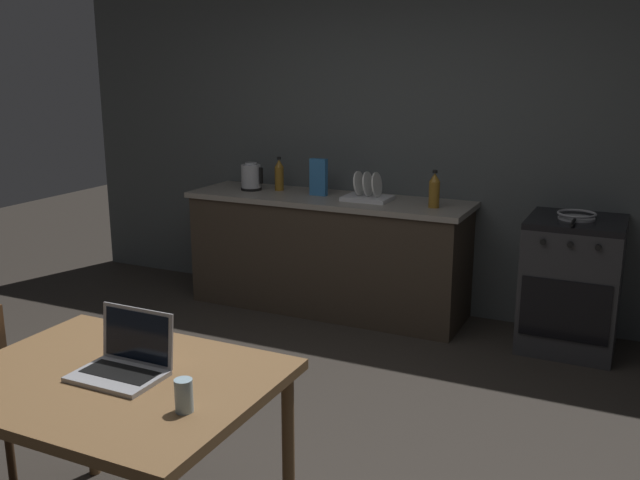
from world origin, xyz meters
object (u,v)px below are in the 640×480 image
drinking_glass (184,395)px  cereal_box (319,177)px  stove_oven (571,284)px  electric_kettle (251,177)px  dish_rack (368,194)px  frying_pan (577,216)px  dining_table (114,395)px  laptop (124,363)px  bottle (434,190)px  bottle_b (279,175)px

drinking_glass → cereal_box: bearing=107.8°
stove_oven → electric_kettle: size_ratio=4.07×
electric_kettle → dish_rack: (0.99, 0.00, -0.06)m
electric_kettle → frying_pan: electric_kettle is taller
dining_table → laptop: size_ratio=3.58×
electric_kettle → bottle: (1.50, -0.05, 0.02)m
laptop → cereal_box: bearing=92.7°
bottle → bottle_b: size_ratio=0.99×
laptop → dish_rack: (-0.21, 2.89, 0.13)m
laptop → dining_table: bearing=-141.5°
drinking_glass → cereal_box: size_ratio=0.40×
frying_pan → dish_rack: (-1.45, 0.03, 0.02)m
stove_oven → drinking_glass: stove_oven is taller
electric_kettle → drinking_glass: size_ratio=1.93×
dining_table → frying_pan: (1.27, 2.89, 0.23)m
stove_oven → frying_pan: bearing=-98.7°
frying_pan → laptop: bearing=-113.5°
laptop → drinking_glass: (0.37, -0.14, 0.01)m
dish_rack → bottle_b: (-0.78, 0.08, 0.08)m
cereal_box → dish_rack: (0.41, -0.02, -0.09)m
drinking_glass → laptop: bearing=159.5°
electric_kettle → stove_oven: bearing=-0.1°
laptop → bottle: (0.31, 2.84, 0.20)m
bottle_b → dish_rack: bearing=-5.9°
dining_table → cereal_box: bearing=101.2°
stove_oven → dining_table: bearing=-113.7°
laptop → drinking_glass: 0.39m
electric_kettle → dish_rack: electric_kettle is taller
drinking_glass → electric_kettle: bearing=117.2°
bottle → frying_pan: bottle is taller
stove_oven → laptop: (-1.25, -2.89, 0.36)m
stove_oven → cereal_box: cereal_box is taller
stove_oven → drinking_glass: 3.17m
dining_table → dish_rack: bearing=93.5°
stove_oven → dining_table: 3.20m
frying_pan → bottle_b: 2.23m
electric_kettle → bottle_b: size_ratio=0.82×
stove_oven → dish_rack: dish_rack is taller
dining_table → laptop: laptop is taller
frying_pan → dining_table: bearing=-113.8°
dining_table → cereal_box: cereal_box is taller
drinking_glass → cereal_box: cereal_box is taller
stove_oven → dining_table: size_ratio=0.77×
bottle → frying_pan: bearing=1.3°
cereal_box → dish_rack: bearing=-2.8°
electric_kettle → bottle_b: bottle_b is taller
cereal_box → drinking_glass: bearing=-72.2°
frying_pan → bottle_b: (-2.23, 0.11, 0.10)m
laptop → bottle_b: bearing=99.1°
bottle → frying_pan: 0.94m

